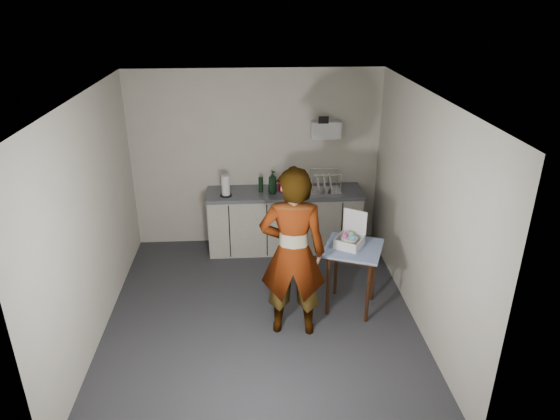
{
  "coord_description": "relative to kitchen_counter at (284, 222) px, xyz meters",
  "views": [
    {
      "loc": [
        -0.09,
        -4.95,
        3.56
      ],
      "look_at": [
        0.25,
        0.45,
        1.17
      ],
      "focal_mm": 32.0,
      "sensor_mm": 36.0,
      "label": 1
    }
  ],
  "objects": [
    {
      "name": "kitchen_counter",
      "position": [
        0.0,
        0.0,
        0.0
      ],
      "size": [
        2.24,
        0.62,
        0.91
      ],
      "color": "black",
      "rests_on": "ground"
    },
    {
      "name": "wall_back",
      "position": [
        -0.4,
        0.29,
        0.87
      ],
      "size": [
        3.6,
        0.02,
        2.6
      ],
      "primitive_type": "cube",
      "color": "beige",
      "rests_on": "ground"
    },
    {
      "name": "ground",
      "position": [
        -0.4,
        -1.7,
        -0.43
      ],
      "size": [
        4.0,
        4.0,
        0.0
      ],
      "primitive_type": "plane",
      "color": "#2C2D32",
      "rests_on": "ground"
    },
    {
      "name": "paper_towel",
      "position": [
        -0.83,
        -0.11,
        0.63
      ],
      "size": [
        0.17,
        0.17,
        0.3
      ],
      "color": "black",
      "rests_on": "kitchen_counter"
    },
    {
      "name": "dish_rack",
      "position": [
        0.57,
        -0.03,
        0.55
      ],
      "size": [
        0.44,
        0.33,
        0.31
      ],
      "color": "silver",
      "rests_on": "kitchen_counter"
    },
    {
      "name": "wall_left",
      "position": [
        -2.19,
        -1.7,
        0.87
      ],
      "size": [
        0.02,
        4.0,
        2.6
      ],
      "primitive_type": "cube",
      "color": "beige",
      "rests_on": "ground"
    },
    {
      "name": "dark_bottle",
      "position": [
        -0.34,
        0.01,
        0.59
      ],
      "size": [
        0.06,
        0.06,
        0.22
      ],
      "primitive_type": "cylinder",
      "color": "black",
      "rests_on": "kitchen_counter"
    },
    {
      "name": "soap_bottle",
      "position": [
        -0.18,
        -0.06,
        0.65
      ],
      "size": [
        0.18,
        0.18,
        0.34
      ],
      "primitive_type": "imported",
      "rotation": [
        0.0,
        0.0,
        0.56
      ],
      "color": "black",
      "rests_on": "kitchen_counter"
    },
    {
      "name": "ceiling",
      "position": [
        -0.4,
        -1.7,
        2.17
      ],
      "size": [
        3.6,
        4.0,
        0.01
      ],
      "primitive_type": "cube",
      "color": "white",
      "rests_on": "wall_back"
    },
    {
      "name": "soda_can",
      "position": [
        -0.06,
        0.01,
        0.55
      ],
      "size": [
        0.07,
        0.07,
        0.12
      ],
      "primitive_type": "cylinder",
      "color": "red",
      "rests_on": "kitchen_counter"
    },
    {
      "name": "standing_man",
      "position": [
        -0.06,
        -1.98,
        0.56
      ],
      "size": [
        0.76,
        0.54,
        1.96
      ],
      "primitive_type": "imported",
      "rotation": [
        0.0,
        0.0,
        3.04
      ],
      "color": "#B2A593",
      "rests_on": "ground"
    },
    {
      "name": "side_table",
      "position": [
        0.69,
        -1.59,
        0.29
      ],
      "size": [
        0.82,
        0.82,
        0.82
      ],
      "rotation": [
        0.0,
        0.0,
        -0.37
      ],
      "color": "#37180C",
      "rests_on": "ground"
    },
    {
      "name": "bakery_box",
      "position": [
        0.65,
        -1.55,
        0.49
      ],
      "size": [
        0.4,
        0.41,
        0.4
      ],
      "rotation": [
        0.0,
        0.0,
        -0.58
      ],
      "color": "white",
      "rests_on": "side_table"
    },
    {
      "name": "wall_right",
      "position": [
        1.39,
        -1.7,
        0.87
      ],
      "size": [
        0.02,
        4.0,
        2.6
      ],
      "primitive_type": "cube",
      "color": "beige",
      "rests_on": "ground"
    },
    {
      "name": "wall_shelf",
      "position": [
        0.6,
        0.22,
        1.32
      ],
      "size": [
        0.42,
        0.18,
        0.37
      ],
      "color": "white",
      "rests_on": "ground"
    }
  ]
}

